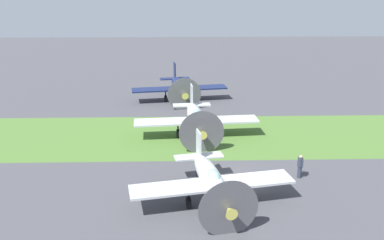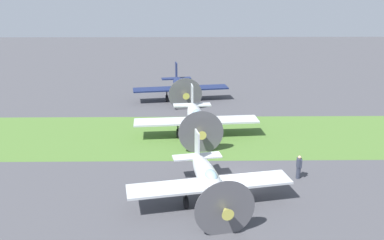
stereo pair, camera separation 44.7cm
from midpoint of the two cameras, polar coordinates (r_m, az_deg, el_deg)
ground_plane at (r=28.49m, az=6.45°, el=-8.97°), size 160.00×160.00×0.00m
grass_verge at (r=37.07m, az=4.70°, el=-2.18°), size 120.00×11.00×0.01m
airplane_lead at (r=25.56m, az=2.92°, el=-8.40°), size 10.37×8.27×3.67m
airplane_wingman at (r=36.44m, az=0.92°, el=0.27°), size 11.15×8.83×3.96m
airplane_trail at (r=47.70m, az=-1.35°, el=4.71°), size 11.17×8.89×3.95m
ground_crew_chief at (r=29.80m, az=15.14°, el=-6.29°), size 0.38×0.61×1.73m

